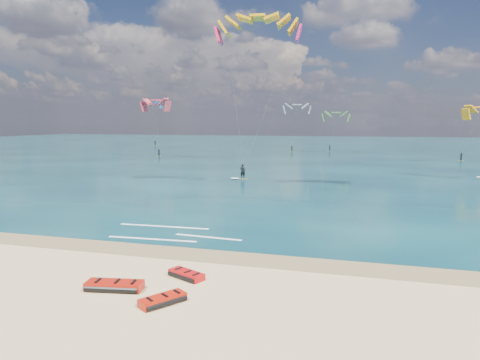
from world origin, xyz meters
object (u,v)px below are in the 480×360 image
(packed_kite_mid, at_px, (186,278))
(packed_kite_left, at_px, (115,290))
(packed_kite_right, at_px, (163,304))
(kitesurfer_main, at_px, (250,98))

(packed_kite_mid, bearing_deg, packed_kite_left, -114.04)
(packed_kite_right, relative_size, kitesurfer_main, 0.11)
(packed_kite_left, height_order, packed_kite_mid, packed_kite_left)
(packed_kite_left, height_order, packed_kite_right, packed_kite_left)
(packed_kite_mid, distance_m, kitesurfer_main, 31.54)
(packed_kite_left, bearing_deg, packed_kite_right, -25.50)
(packed_kite_left, bearing_deg, packed_kite_mid, 31.95)
(packed_kite_mid, xyz_separation_m, kitesurfer_main, (-4.40, 29.66, 9.76))
(packed_kite_mid, height_order, kitesurfer_main, kitesurfer_main)
(packed_kite_mid, bearing_deg, kitesurfer_main, 123.19)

